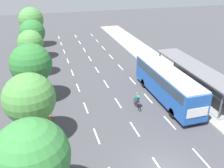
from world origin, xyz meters
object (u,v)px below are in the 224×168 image
median_tree_second (29,99)px  median_tree_fifth (32,32)px  cyclist (137,101)px  median_tree_farthest (31,20)px  bus_shelter (196,75)px  median_tree_nearest (31,157)px  bus (167,82)px  median_tree_third (31,64)px  median_tree_fourth (31,43)px

median_tree_second → median_tree_fifth: 20.72m
cyclist → median_tree_farthest: bearing=111.3°
bus_shelter → median_tree_fifth: size_ratio=2.21×
cyclist → median_tree_fifth: 21.09m
median_tree_nearest → bus: bearing=36.7°
bus_shelter → median_tree_third: median_tree_third is taller
bus → median_tree_farthest: (-13.56, 24.41, 2.79)m
median_tree_fourth → median_tree_fifth: size_ratio=1.00×
median_tree_nearest → median_tree_fourth: 20.72m
median_tree_nearest → median_tree_fourth: median_tree_nearest is taller
median_tree_fourth → median_tree_fifth: median_tree_fifth is taller
median_tree_nearest → median_tree_third: size_ratio=0.98×
bus → cyclist: bus is taller
cyclist → median_tree_nearest: median_tree_nearest is taller
bus_shelter → median_tree_nearest: bearing=-147.9°
bus_shelter → median_tree_farthest: 29.52m
median_tree_third → median_tree_fifth: 13.81m
bus → median_tree_farthest: size_ratio=1.64×
median_tree_third → median_tree_second: bearing=-91.2°
bus → bus_shelter: bearing=14.2°
median_tree_fifth → median_tree_third: bearing=-90.6°
bus_shelter → median_tree_fourth: (-17.91, 9.52, 2.67)m
median_tree_fourth → cyclist: bearing=-49.1°
median_tree_farthest → median_tree_fifth: bearing=-89.2°
bus_shelter → bus: 4.42m
bus_shelter → median_tree_farthest: (-17.84, 23.33, 2.99)m
bus → median_tree_second: size_ratio=1.92×
cyclist → median_tree_farthest: (-9.87, 25.28, 4.07)m
median_tree_fifth → median_tree_farthest: median_tree_farthest is taller
median_tree_nearest → cyclist: bearing=43.2°
median_tree_second → median_tree_farthest: size_ratio=0.85×
median_tree_farthest → bus: bearing=-61.0°
median_tree_fourth → median_tree_nearest: bearing=-89.8°
median_tree_nearest → median_tree_second: (-0.19, 6.91, -0.17)m
bus → median_tree_fourth: 17.44m
cyclist → median_tree_nearest: 13.92m
median_tree_third → median_tree_fourth: size_ratio=1.03×
bus_shelter → median_tree_second: bearing=-166.6°
bus_shelter → median_tree_third: 18.22m
median_tree_fourth → median_tree_third: bearing=-89.7°
median_tree_fifth → median_tree_farthest: bearing=90.8°
median_tree_second → median_tree_farthest: 27.64m
median_tree_second → median_tree_nearest: bearing=-88.4°
cyclist → median_tree_farthest: size_ratio=0.27×
median_tree_fourth → bus_shelter: bearing=-28.0°
cyclist → median_tree_fourth: size_ratio=0.30×
median_tree_third → bus: bearing=-15.2°
median_tree_fifth → bus: bearing=-52.4°
median_tree_nearest → median_tree_fourth: size_ratio=1.01×
bus_shelter → median_tree_fifth: (-17.74, 16.42, 2.38)m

